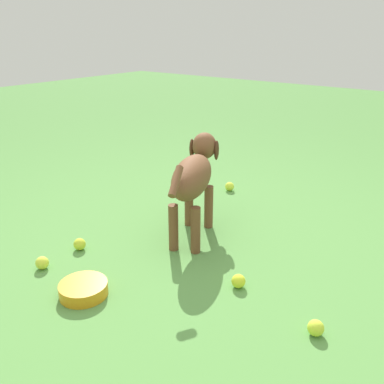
# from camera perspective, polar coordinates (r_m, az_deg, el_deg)

# --- Properties ---
(ground) EXTENTS (14.00, 14.00, 0.00)m
(ground) POSITION_cam_1_polar(r_m,az_deg,el_deg) (2.24, -0.92, -9.15)
(ground) COLOR #548C42
(dog) EXTENTS (0.39, 0.77, 0.55)m
(dog) POSITION_cam_1_polar(r_m,az_deg,el_deg) (2.35, 0.30, 2.24)
(dog) COLOR brown
(dog) RESTS_ON ground
(tennis_ball_0) EXTENTS (0.07, 0.07, 0.07)m
(tennis_ball_0) POSITION_cam_1_polar(r_m,az_deg,el_deg) (1.81, 16.42, -17.24)
(tennis_ball_0) COLOR #C9E237
(tennis_ball_0) RESTS_ON ground
(tennis_ball_1) EXTENTS (0.07, 0.07, 0.07)m
(tennis_ball_1) POSITION_cam_1_polar(r_m,az_deg,el_deg) (2.28, -19.63, -9.03)
(tennis_ball_1) COLOR #CFDD3E
(tennis_ball_1) RESTS_ON ground
(tennis_ball_2) EXTENTS (0.07, 0.07, 0.07)m
(tennis_ball_2) POSITION_cam_1_polar(r_m,az_deg,el_deg) (2.40, -14.98, -6.84)
(tennis_ball_2) COLOR #C2D432
(tennis_ball_2) RESTS_ON ground
(tennis_ball_3) EXTENTS (0.07, 0.07, 0.07)m
(tennis_ball_3) POSITION_cam_1_polar(r_m,az_deg,el_deg) (3.13, 5.11, 0.75)
(tennis_ball_3) COLOR #CEE13B
(tennis_ball_3) RESTS_ON ground
(tennis_ball_4) EXTENTS (0.07, 0.07, 0.07)m
(tennis_ball_4) POSITION_cam_1_polar(r_m,az_deg,el_deg) (2.02, 6.31, -11.90)
(tennis_ball_4) COLOR yellow
(tennis_ball_4) RESTS_ON ground
(water_bowl) EXTENTS (0.22, 0.22, 0.06)m
(water_bowl) POSITION_cam_1_polar(r_m,az_deg,el_deg) (2.02, -14.49, -12.62)
(water_bowl) COLOR orange
(water_bowl) RESTS_ON ground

